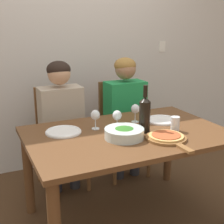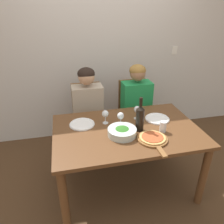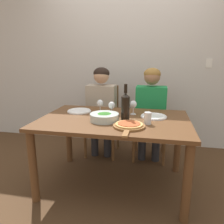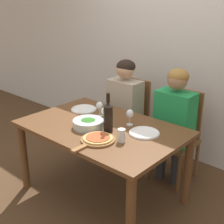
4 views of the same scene
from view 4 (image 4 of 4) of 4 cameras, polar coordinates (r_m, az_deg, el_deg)
The scene contains 16 objects.
ground_plane at distance 3.22m, azimuth -1.70°, elevation -14.79°, with size 40.00×40.00×0.00m, color #4C331E.
back_wall at distance 3.68m, azimuth 11.95°, elevation 12.19°, with size 10.00×0.06×2.70m.
dining_table at distance 2.90m, azimuth -1.83°, elevation -4.55°, with size 1.48×0.97×0.74m.
chair_left at distance 3.70m, azimuth 3.29°, elevation -1.05°, with size 0.42×0.42×0.95m.
chair_right at distance 3.37m, azimuth 12.00°, elevation -3.75°, with size 0.42×0.42×0.95m.
person_woman at distance 3.54m, azimuth 2.20°, elevation 1.81°, with size 0.47×0.51×1.21m.
person_man at distance 3.19m, azimuth 11.25°, elevation -0.74°, with size 0.47×0.51×1.21m.
wine_bottle at distance 2.70m, azimuth -0.71°, elevation -0.83°, with size 0.08×0.08×0.35m.
broccoli_bowl at distance 2.83m, azimuth -4.37°, elevation -2.11°, with size 0.28×0.28×0.08m.
dinner_plate_left at distance 3.26m, azimuth -5.18°, elevation 0.53°, with size 0.26×0.26×0.02m.
dinner_plate_right at distance 2.71m, azimuth 5.92°, elevation -3.80°, with size 0.26×0.26×0.02m.
pizza_on_board at distance 2.57m, azimuth -2.72°, elevation -5.01°, with size 0.28×0.42×0.04m.
wine_glass_left at distance 3.05m, azimuth -2.29°, elevation 1.05°, with size 0.07×0.07×0.15m.
wine_glass_right at distance 2.85m, azimuth 3.28°, elevation -0.44°, with size 0.07×0.07×0.15m.
wine_glass_centre at distance 2.90m, azimuth -1.33°, elevation 0.01°, with size 0.07×0.07×0.15m.
water_tumbler at distance 2.54m, azimuth 1.74°, elevation -4.30°, with size 0.07×0.07×0.11m.
Camera 4 is at (1.80, -1.90, 1.88)m, focal length 50.00 mm.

